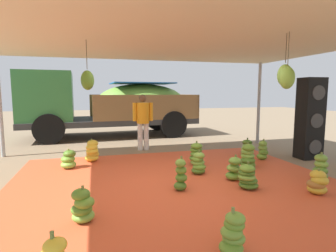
# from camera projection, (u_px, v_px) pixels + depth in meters

# --- Properties ---
(ground_plane) EXTENTS (40.00, 40.00, 0.00)m
(ground_plane) POSITION_uv_depth(u_px,v_px,m) (148.00, 151.00, 7.88)
(ground_plane) COLOR #7F6B51
(tarp_orange) EXTENTS (6.10, 5.36, 0.01)m
(tarp_orange) POSITION_uv_depth(u_px,v_px,m) (178.00, 184.00, 5.01)
(tarp_orange) COLOR #D1512D
(tarp_orange) RESTS_ON ground
(tent_canopy) EXTENTS (8.00, 7.00, 2.69)m
(tent_canopy) POSITION_uv_depth(u_px,v_px,m) (181.00, 37.00, 4.61)
(tent_canopy) COLOR #9EA0A5
(tent_canopy) RESTS_ON ground
(banana_bunch_0) EXTENTS (0.45, 0.45, 0.46)m
(banana_bunch_0) POSITION_uv_depth(u_px,v_px,m) (247.00, 148.00, 7.35)
(banana_bunch_0) COLOR #60932D
(banana_bunch_0) RESTS_ON tarp_orange
(banana_bunch_2) EXTENTS (0.45, 0.48, 0.58)m
(banana_bunch_2) POSITION_uv_depth(u_px,v_px,m) (248.00, 157.00, 6.06)
(banana_bunch_2) COLOR #518428
(banana_bunch_2) RESTS_ON tarp_orange
(banana_bunch_3) EXTENTS (0.49, 0.48, 0.57)m
(banana_bunch_3) POSITION_uv_depth(u_px,v_px,m) (197.00, 155.00, 6.29)
(banana_bunch_3) COLOR #60932D
(banana_bunch_3) RESTS_ON tarp_orange
(banana_bunch_4) EXTENTS (0.41, 0.41, 0.49)m
(banana_bunch_4) POSITION_uv_depth(u_px,v_px,m) (234.00, 169.00, 5.23)
(banana_bunch_4) COLOR #60932D
(banana_bunch_4) RESTS_ON tarp_orange
(banana_bunch_5) EXTENTS (0.30, 0.30, 0.52)m
(banana_bunch_5) POSITION_uv_depth(u_px,v_px,m) (263.00, 151.00, 6.81)
(banana_bunch_5) COLOR #60932D
(banana_bunch_5) RESTS_ON tarp_orange
(banana_bunch_6) EXTENTS (0.39, 0.38, 0.49)m
(banana_bunch_6) POSITION_uv_depth(u_px,v_px,m) (233.00, 233.00, 2.85)
(banana_bunch_6) COLOR #60932D
(banana_bunch_6) RESTS_ON tarp_orange
(banana_bunch_7) EXTENTS (0.43, 0.43, 0.43)m
(banana_bunch_7) POSITION_uv_depth(u_px,v_px,m) (318.00, 183.00, 4.50)
(banana_bunch_7) COLOR gold
(banana_bunch_7) RESTS_ON tarp_orange
(banana_bunch_8) EXTENTS (0.37, 0.37, 0.54)m
(banana_bunch_8) POSITION_uv_depth(u_px,v_px,m) (321.00, 168.00, 5.21)
(banana_bunch_8) COLOR #60932D
(banana_bunch_8) RESTS_ON tarp_orange
(banana_bunch_9) EXTENTS (0.48, 0.46, 0.49)m
(banana_bunch_9) POSITION_uv_depth(u_px,v_px,m) (248.00, 177.00, 4.75)
(banana_bunch_9) COLOR #477523
(banana_bunch_9) RESTS_ON tarp_orange
(banana_bunch_10) EXTENTS (0.45, 0.46, 0.56)m
(banana_bunch_10) POSITION_uv_depth(u_px,v_px,m) (92.00, 151.00, 6.63)
(banana_bunch_10) COLOR gold
(banana_bunch_10) RESTS_ON tarp_orange
(banana_bunch_11) EXTENTS (0.46, 0.46, 0.44)m
(banana_bunch_11) POSITION_uv_depth(u_px,v_px,m) (69.00, 160.00, 6.04)
(banana_bunch_11) COLOR #75A83D
(banana_bunch_11) RESTS_ON tarp_orange
(banana_bunch_12) EXTENTS (0.40, 0.40, 0.49)m
(banana_bunch_12) POSITION_uv_depth(u_px,v_px,m) (83.00, 207.00, 3.51)
(banana_bunch_12) COLOR #6B9E38
(banana_bunch_12) RESTS_ON tarp_orange
(banana_bunch_13) EXTENTS (0.39, 0.42, 0.50)m
(banana_bunch_13) POSITION_uv_depth(u_px,v_px,m) (198.00, 164.00, 5.63)
(banana_bunch_13) COLOR #477523
(banana_bunch_13) RESTS_ON tarp_orange
(banana_bunch_14) EXTENTS (0.31, 0.31, 0.59)m
(banana_bunch_14) POSITION_uv_depth(u_px,v_px,m) (181.00, 175.00, 4.69)
(banana_bunch_14) COLOR #477523
(banana_bunch_14) RESTS_ON tarp_orange
(cargo_truck_main) EXTENTS (6.44, 2.77, 2.40)m
(cargo_truck_main) POSITION_uv_depth(u_px,v_px,m) (108.00, 104.00, 10.45)
(cargo_truck_main) COLOR #2D2D2D
(cargo_truck_main) RESTS_ON ground
(worker_0) EXTENTS (0.59, 0.36, 1.62)m
(worker_0) POSITION_uv_depth(u_px,v_px,m) (143.00, 118.00, 7.93)
(worker_0) COLOR silver
(worker_0) RESTS_ON ground
(speaker_stack) EXTENTS (0.57, 0.48, 2.05)m
(speaker_stack) POSITION_uv_depth(u_px,v_px,m) (310.00, 119.00, 6.89)
(speaker_stack) COLOR black
(speaker_stack) RESTS_ON ground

